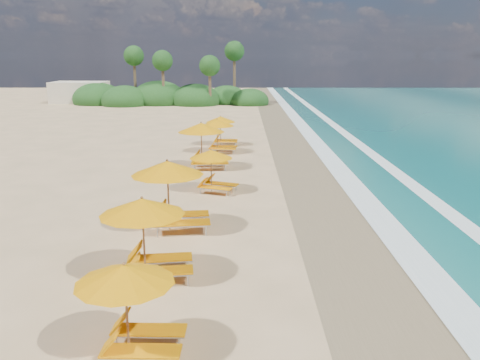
% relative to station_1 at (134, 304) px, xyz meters
% --- Properties ---
extents(ground, '(160.00, 160.00, 0.00)m').
position_rel_station_1_xyz_m(ground, '(2.15, 10.52, -1.18)').
color(ground, tan).
rests_on(ground, ground).
extents(wet_sand, '(4.00, 160.00, 0.01)m').
position_rel_station_1_xyz_m(wet_sand, '(6.15, 10.52, -1.18)').
color(wet_sand, olive).
rests_on(wet_sand, ground).
extents(surf_foam, '(4.00, 160.00, 0.01)m').
position_rel_station_1_xyz_m(surf_foam, '(8.85, 10.52, -1.16)').
color(surf_foam, white).
rests_on(surf_foam, ground).
extents(station_1, '(2.29, 2.12, 2.11)m').
position_rel_station_1_xyz_m(station_1, '(0.00, 0.00, 0.00)').
color(station_1, olive).
rests_on(station_1, ground).
extents(station_2, '(2.84, 2.69, 2.44)m').
position_rel_station_1_xyz_m(station_2, '(-0.34, 3.79, 0.18)').
color(station_2, olive).
rests_on(station_2, ground).
extents(station_3, '(3.07, 2.90, 2.65)m').
position_rel_station_1_xyz_m(station_3, '(-0.22, 7.84, 0.30)').
color(station_3, olive).
rests_on(station_3, ground).
extents(station_4, '(2.63, 2.59, 2.05)m').
position_rel_station_1_xyz_m(station_4, '(0.95, 13.01, -0.04)').
color(station_4, olive).
rests_on(station_4, ground).
extents(station_5, '(2.98, 2.78, 2.67)m').
position_rel_station_1_xyz_m(station_5, '(0.16, 17.97, 0.31)').
color(station_5, olive).
rests_on(station_5, ground).
extents(station_6, '(2.58, 2.42, 2.26)m').
position_rel_station_1_xyz_m(station_6, '(0.77, 22.67, 0.08)').
color(station_6, olive).
rests_on(station_6, ground).
extents(station_7, '(2.32, 2.15, 2.13)m').
position_rel_station_1_xyz_m(station_7, '(0.87, 25.45, 0.01)').
color(station_7, olive).
rests_on(station_7, ground).
extents(treeline, '(25.80, 8.80, 9.74)m').
position_rel_station_1_xyz_m(treeline, '(-7.78, 56.03, -0.19)').
color(treeline, '#163D14').
rests_on(treeline, ground).
extents(beach_building, '(7.00, 5.00, 2.80)m').
position_rel_station_1_xyz_m(beach_building, '(-19.85, 58.52, 0.22)').
color(beach_building, beige).
rests_on(beach_building, ground).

